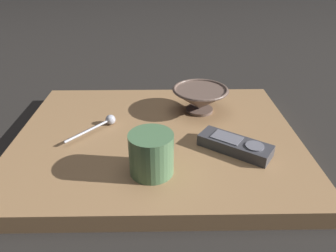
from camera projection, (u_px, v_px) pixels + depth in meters
ground_plane at (157, 146)px, 0.77m from camera, size 6.00×6.00×0.00m
table at (157, 140)px, 0.76m from camera, size 0.53×0.67×0.04m
cereal_bowl at (200, 98)px, 0.83m from camera, size 0.15×0.15×0.07m
coffee_mug at (151, 154)px, 0.60m from camera, size 0.09×0.09×0.09m
teaspoon at (106, 122)px, 0.77m from camera, size 0.12×0.10×0.03m
tv_remote_near at (235, 145)px, 0.68m from camera, size 0.14×0.16×0.03m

